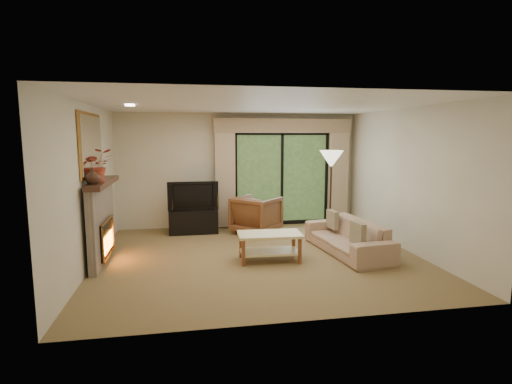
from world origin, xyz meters
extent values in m
plane|color=olive|center=(0.00, 0.00, 0.00)|extent=(5.50, 5.50, 0.00)
plane|color=silver|center=(0.00, 0.00, 2.60)|extent=(5.50, 5.50, 0.00)
plane|color=beige|center=(0.00, 2.50, 1.30)|extent=(5.00, 0.00, 5.00)
plane|color=beige|center=(0.00, -2.50, 1.30)|extent=(5.00, 0.00, 5.00)
plane|color=beige|center=(-2.75, 0.00, 1.30)|extent=(0.00, 5.00, 5.00)
plane|color=beige|center=(2.75, 0.00, 1.30)|extent=(0.00, 5.00, 5.00)
cube|color=tan|center=(-0.35, 2.34, 1.20)|extent=(0.45, 0.18, 2.35)
cube|color=tan|center=(2.35, 2.34, 1.20)|extent=(0.45, 0.18, 2.35)
cube|color=tan|center=(1.00, 2.36, 2.32)|extent=(3.20, 0.24, 0.32)
cube|color=black|center=(-1.08, 1.95, 0.26)|extent=(1.04, 0.47, 0.52)
imported|color=black|center=(-1.08, 1.95, 0.83)|extent=(1.07, 0.14, 0.62)
imported|color=brown|center=(0.26, 1.70, 0.40)|extent=(1.24, 1.24, 0.81)
imported|color=tan|center=(1.61, -0.04, 0.29)|extent=(1.00, 2.08, 0.59)
cube|color=brown|center=(1.54, -0.62, 0.50)|extent=(0.14, 0.38, 0.37)
cube|color=brown|center=(1.54, 0.54, 0.49)|extent=(0.13, 0.35, 0.34)
imported|color=#3E2519|center=(-2.61, -0.31, 1.49)|extent=(0.30, 0.30, 0.25)
imported|color=#A13822|center=(-2.61, 0.00, 1.63)|extent=(0.59, 0.55, 0.52)
camera|label=1|loc=(-1.23, -6.63, 2.09)|focal=28.00mm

